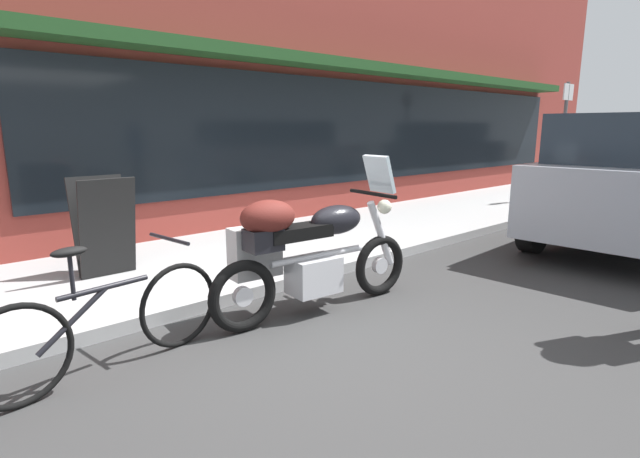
% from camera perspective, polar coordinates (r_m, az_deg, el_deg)
% --- Properties ---
extents(ground_plane, '(80.00, 80.00, 0.00)m').
position_cam_1_polar(ground_plane, '(3.82, -1.38, -13.32)').
color(ground_plane, '#333333').
extents(storefront_building, '(18.29, 0.90, 6.07)m').
position_cam_1_polar(storefront_building, '(9.89, 7.42, 19.64)').
color(storefront_building, maroon).
rests_on(storefront_building, ground_plane).
extents(sidewalk_curb, '(30.00, 2.56, 0.12)m').
position_cam_1_polar(sidewalk_curb, '(12.40, 23.98, 3.61)').
color(sidewalk_curb, '#A4A4A4').
rests_on(sidewalk_curb, ground_plane).
extents(touring_motorcycle, '(2.10, 0.80, 1.38)m').
position_cam_1_polar(touring_motorcycle, '(4.21, -1.97, -2.36)').
color(touring_motorcycle, black).
rests_on(touring_motorcycle, ground_plane).
extents(parked_bicycle, '(1.72, 0.48, 0.91)m').
position_cam_1_polar(parked_bicycle, '(3.55, -23.86, -10.10)').
color(parked_bicycle, black).
rests_on(parked_bicycle, ground_plane).
extents(sandwich_board_sign, '(0.55, 0.43, 1.02)m').
position_cam_1_polar(sandwich_board_sign, '(5.43, -24.13, 0.27)').
color(sandwich_board_sign, black).
rests_on(sandwich_board_sign, sidewalk_curb).
extents(parking_sign_pole, '(0.44, 0.07, 2.41)m').
position_cam_1_polar(parking_sign_pole, '(11.31, 26.82, 10.25)').
color(parking_sign_pole, '#59595B').
rests_on(parking_sign_pole, sidewalk_curb).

